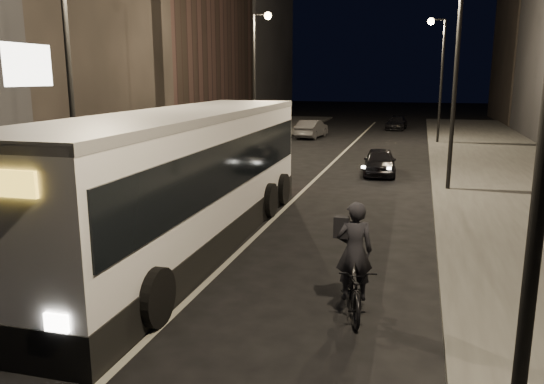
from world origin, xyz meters
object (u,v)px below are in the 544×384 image
Objects in this scene: city_bus at (185,173)px; streetlight_right_mid at (450,54)px; car_mid at (312,129)px; car_far at (397,123)px; streetlight_right_far at (438,64)px; car_near at (380,162)px; streetlight_left_near at (75,46)px; cyclist_on_bicycle at (354,277)px; streetlight_left_far at (258,62)px.

streetlight_right_mid is at bearing 51.27° from city_bus.
city_bus is 3.27× the size of car_mid.
streetlight_right_mid reaches higher than car_mid.
car_far is at bearing 96.43° from streetlight_right_mid.
car_near is at bearing -101.83° from streetlight_right_far.
streetlight_left_near reaches higher than car_mid.
streetlight_right_far is 3.56× the size of cyclist_on_bicycle.
streetlight_left_far is 2.08× the size of car_far.
streetlight_right_mid is 11.78m from city_bus.
city_bus is (-6.93, -8.90, -3.39)m from streetlight_right_mid.
streetlight_left_far is at bearing -150.64° from streetlight_right_far.
streetlight_left_near is 1.00× the size of streetlight_left_far.
streetlight_left_far reaches higher than cyclist_on_bicycle.
streetlight_right_mid reaches higher than city_bus.
car_mid is at bearing 85.75° from streetlight_left_near.
streetlight_left_near reaches higher than car_far.
streetlight_left_far is (0.00, 18.00, 0.00)m from streetlight_left_near.
streetlight_right_far and streetlight_left_far have the same top height.
car_far is (5.86, 8.37, -0.12)m from car_mid.
city_bus is 13.00m from car_near.
car_near is at bearing -84.92° from car_far.
streetlight_left_near is 14.64m from car_near.
streetlight_left_near is 0.60× the size of city_bus.
car_far is at bearing 77.10° from streetlight_left_near.
car_near is at bearing 54.69° from streetlight_left_near.
streetlight_left_far is (-10.66, 10.00, 0.00)m from streetlight_right_mid.
car_mid is at bearing 90.06° from cyclist_on_bicycle.
city_bus is at bearing -92.16° from car_far.
car_far is (7.75, 15.85, -4.80)m from streetlight_left_far.
streetlight_right_mid is at bearing -90.00° from streetlight_right_far.
cyclist_on_bicycle is 30.37m from car_mid.
car_near is at bearing -39.92° from streetlight_left_far.
streetlight_left_far is 1.96× the size of car_mid.
streetlight_left_near reaches higher than city_bus.
streetlight_right_mid is at bearing 122.46° from car_mid.
car_near is at bearing 69.88° from city_bus.
streetlight_right_far is 28.57m from cyclist_on_bicycle.
streetlight_left_far is at bearing 90.00° from streetlight_left_near.
streetlight_left_far reaches higher than car_near.
streetlight_left_far is at bearing 81.60° from car_mid.
car_near is 22.55m from car_far.
car_far is at bearing 86.45° from car_near.
city_bus is at bearing -113.49° from car_near.
streetlight_left_near is at bearing 91.56° from car_mid.
car_mid is at bearing 109.13° from car_near.
city_bus is at bearing -78.83° from streetlight_left_far.
cyclist_on_bicycle is (8.68, -22.13, -4.60)m from streetlight_left_far.
car_mid reaches higher than car_far.
car_mid is at bearing 75.79° from streetlight_left_far.
streetlight_left_near reaches higher than car_near.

